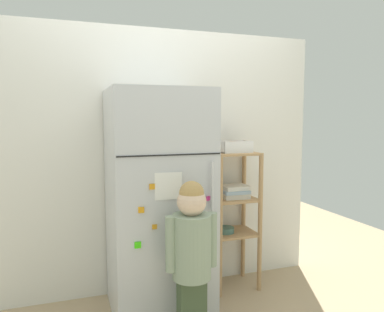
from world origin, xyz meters
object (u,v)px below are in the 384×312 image
child_standing (192,246)px  fruit_bin (236,148)px  refrigerator (159,202)px  pantry_shelf_unit (233,205)px

child_standing → fruit_bin: fruit_bin is taller
refrigerator → child_standing: 0.52m
pantry_shelf_unit → fruit_bin: 0.48m
refrigerator → pantry_shelf_unit: (0.66, 0.16, -0.11)m
refrigerator → fruit_bin: 0.78m
refrigerator → child_standing: size_ratio=1.56×
refrigerator → fruit_bin: bearing=12.0°
refrigerator → pantry_shelf_unit: size_ratio=1.42×
pantry_shelf_unit → fruit_bin: size_ratio=4.56×
pantry_shelf_unit → child_standing: bearing=-132.2°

